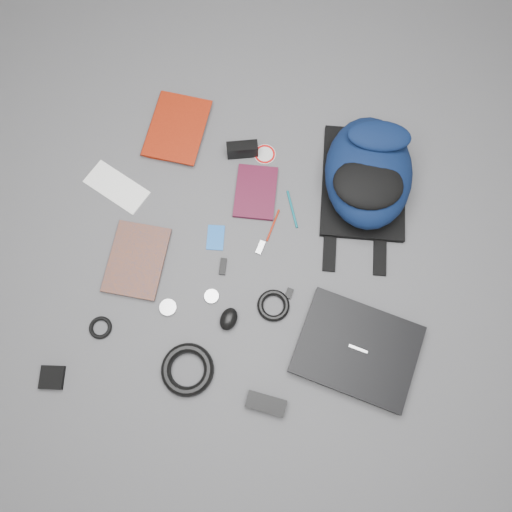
% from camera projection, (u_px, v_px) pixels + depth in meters
% --- Properties ---
extents(ground, '(4.00, 4.00, 0.00)m').
position_uv_depth(ground, '(256.00, 258.00, 1.70)').
color(ground, '#4F4F51').
rests_on(ground, ground).
extents(backpack, '(0.35, 0.48, 0.19)m').
position_uv_depth(backpack, '(368.00, 172.00, 1.68)').
color(backpack, black).
rests_on(backpack, ground).
extents(laptop, '(0.42, 0.36, 0.04)m').
position_uv_depth(laptop, '(357.00, 349.00, 1.60)').
color(laptop, black).
rests_on(laptop, ground).
extents(textbook_red, '(0.22, 0.28, 0.03)m').
position_uv_depth(textbook_red, '(151.00, 123.00, 1.83)').
color(textbook_red, maroon).
rests_on(textbook_red, ground).
extents(comic_book, '(0.19, 0.26, 0.02)m').
position_uv_depth(comic_book, '(110.00, 255.00, 1.69)').
color(comic_book, '#B14E0C').
rests_on(comic_book, ground).
extents(envelope, '(0.25, 0.19, 0.00)m').
position_uv_depth(envelope, '(117.00, 187.00, 1.77)').
color(envelope, white).
rests_on(envelope, ground).
extents(dvd_case, '(0.15, 0.21, 0.02)m').
position_uv_depth(dvd_case, '(256.00, 192.00, 1.76)').
color(dvd_case, '#390B1B').
rests_on(dvd_case, ground).
extents(compact_camera, '(0.12, 0.07, 0.06)m').
position_uv_depth(compact_camera, '(242.00, 150.00, 1.78)').
color(compact_camera, black).
rests_on(compact_camera, ground).
extents(sticker_disc, '(0.10, 0.10, 0.00)m').
position_uv_depth(sticker_disc, '(265.00, 154.00, 1.81)').
color(sticker_disc, silver).
rests_on(sticker_disc, ground).
extents(pen_teal, '(0.06, 0.13, 0.01)m').
position_uv_depth(pen_teal, '(292.00, 209.00, 1.75)').
color(pen_teal, '#0B5D69').
rests_on(pen_teal, ground).
extents(pen_red, '(0.03, 0.12, 0.01)m').
position_uv_depth(pen_red, '(273.00, 225.00, 1.73)').
color(pen_red, '#9E1F0C').
rests_on(pen_red, ground).
extents(id_badge, '(0.07, 0.10, 0.00)m').
position_uv_depth(id_badge, '(216.00, 238.00, 1.72)').
color(id_badge, '#1758B2').
rests_on(id_badge, ground).
extents(usb_black, '(0.02, 0.06, 0.01)m').
position_uv_depth(usb_black, '(223.00, 266.00, 1.69)').
color(usb_black, black).
rests_on(usb_black, ground).
extents(usb_silver, '(0.03, 0.05, 0.01)m').
position_uv_depth(usb_silver, '(260.00, 247.00, 1.71)').
color(usb_silver, '#B2B3B5').
rests_on(usb_silver, ground).
extents(key_fob, '(0.03, 0.04, 0.01)m').
position_uv_depth(key_fob, '(289.00, 293.00, 1.66)').
color(key_fob, black).
rests_on(key_fob, ground).
extents(mouse, '(0.07, 0.09, 0.04)m').
position_uv_depth(mouse, '(229.00, 319.00, 1.62)').
color(mouse, black).
rests_on(mouse, ground).
extents(headphone_left, '(0.06, 0.06, 0.01)m').
position_uv_depth(headphone_left, '(168.00, 307.00, 1.65)').
color(headphone_left, '#B4B4B6').
rests_on(headphone_left, ground).
extents(headphone_right, '(0.06, 0.06, 0.01)m').
position_uv_depth(headphone_right, '(212.00, 296.00, 1.66)').
color(headphone_right, '#BEBEC0').
rests_on(headphone_right, ground).
extents(cable_coil, '(0.14, 0.14, 0.02)m').
position_uv_depth(cable_coil, '(273.00, 305.00, 1.64)').
color(cable_coil, black).
rests_on(cable_coil, ground).
extents(power_brick, '(0.13, 0.06, 0.03)m').
position_uv_depth(power_brick, '(266.00, 404.00, 1.55)').
color(power_brick, black).
rests_on(power_brick, ground).
extents(power_cord_coil, '(0.18, 0.18, 0.03)m').
position_uv_depth(power_cord_coil, '(187.00, 370.00, 1.58)').
color(power_cord_coil, black).
rests_on(power_cord_coil, ground).
extents(pouch, '(0.08, 0.08, 0.02)m').
position_uv_depth(pouch, '(52.00, 377.00, 1.58)').
color(pouch, black).
rests_on(pouch, ground).
extents(earbud_coil, '(0.09, 0.09, 0.01)m').
position_uv_depth(earbud_coil, '(100.00, 328.00, 1.63)').
color(earbud_coil, black).
rests_on(earbud_coil, ground).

